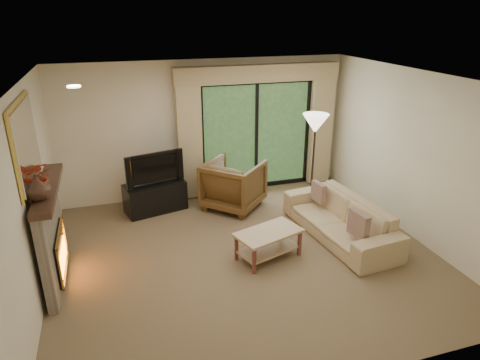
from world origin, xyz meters
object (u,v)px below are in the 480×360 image
object	(u,v)px
media_console	(155,197)
coffee_table	(268,244)
sofa	(340,219)
armchair	(233,184)

from	to	relation	value
media_console	coffee_table	distance (m)	2.52
sofa	media_console	bearing A→B (deg)	-130.26
sofa	coffee_table	distance (m)	1.34
media_console	armchair	bearing A→B (deg)	-24.71
media_console	sofa	bearing A→B (deg)	-48.26
armchair	sofa	xyz separation A→B (m)	(1.30, -1.58, -0.13)
armchair	coffee_table	world-z (taller)	armchair
sofa	coffee_table	size ratio (longest dim) A/B	2.28
media_console	coffee_table	size ratio (longest dim) A/B	1.12
media_console	sofa	xyz separation A→B (m)	(2.70, -1.85, 0.05)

